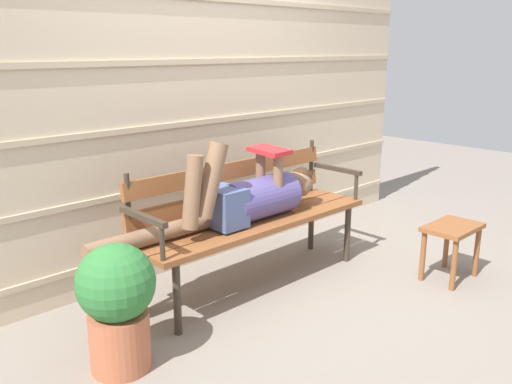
% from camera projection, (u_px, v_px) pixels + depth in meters
% --- Properties ---
extents(ground_plane, '(12.00, 12.00, 0.00)m').
position_uv_depth(ground_plane, '(264.00, 287.00, 3.59)').
color(ground_plane, gray).
extents(house_siding, '(4.67, 0.08, 2.48)m').
position_uv_depth(house_siding, '(195.00, 92.00, 3.75)').
color(house_siding, beige).
rests_on(house_siding, ground).
extents(park_bench, '(1.75, 0.47, 0.86)m').
position_uv_depth(park_bench, '(249.00, 211.00, 3.56)').
color(park_bench, brown).
rests_on(park_bench, ground).
extents(reclining_person, '(1.68, 0.27, 0.57)m').
position_uv_depth(reclining_person, '(246.00, 197.00, 3.42)').
color(reclining_person, '#514784').
extents(footstool, '(0.41, 0.28, 0.38)m').
position_uv_depth(footstool, '(452.00, 237.00, 3.66)').
color(footstool, brown).
rests_on(footstool, ground).
extents(potted_plant, '(0.38, 0.38, 0.65)m').
position_uv_depth(potted_plant, '(117.00, 301.00, 2.60)').
color(potted_plant, '#AD5B3D').
rests_on(potted_plant, ground).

